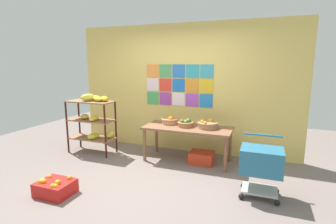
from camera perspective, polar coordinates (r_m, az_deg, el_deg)
The scene contains 10 objects.
ground at distance 4.14m, azimuth -4.26°, elevation -15.41°, with size 9.38×9.38×0.00m, color slate.
back_wall_with_art at distance 5.35m, azimuth 3.35°, elevation 5.15°, with size 4.66×0.07×2.61m.
banana_shelf_unit at distance 5.45m, azimuth -16.18°, elevation -0.90°, with size 0.96×0.47×1.22m.
display_table at distance 4.83m, azimuth 4.33°, elevation -4.18°, with size 1.63×0.69×0.66m.
fruit_basket_back_left at distance 5.05m, azimuth 0.50°, elevation -1.88°, with size 0.35×0.35×0.15m.
fruit_basket_right at distance 4.77m, azimuth 8.74°, elevation -2.76°, with size 0.38×0.38×0.16m.
fruit_basket_centre at distance 4.83m, azimuth 3.88°, elevation -2.50°, with size 0.30×0.30×0.15m.
produce_crate_under_table at distance 4.89m, azimuth 7.41°, elevation -9.93°, with size 0.43×0.34×0.21m, color red.
orange_crate_foreground at distance 4.09m, azimuth -23.66°, elevation -14.97°, with size 0.48×0.39×0.25m.
shopping_cart at distance 3.79m, azimuth 19.89°, elevation -10.47°, with size 0.55×0.47×0.83m.
Camera 1 is at (1.60, -3.36, 1.82)m, focal length 27.63 mm.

